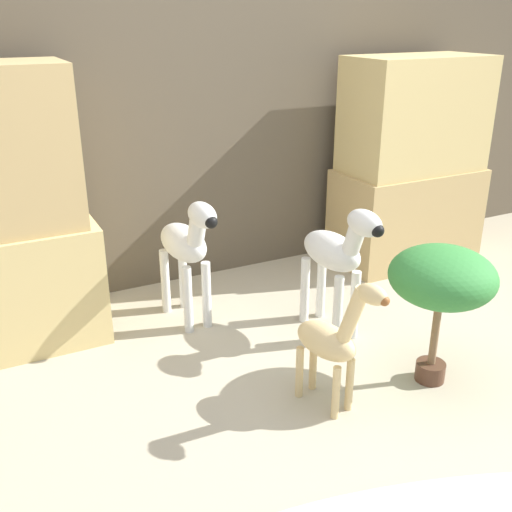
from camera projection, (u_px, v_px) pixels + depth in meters
name	position (u px, v px, depth m)	size (l,w,h in m)	color
ground_plane	(394.00, 440.00, 2.11)	(14.00, 14.00, 0.00)	#B2A88E
wall_back	(203.00, 75.00, 3.09)	(6.40, 0.08, 2.20)	brown
rock_pillar_right	(410.00, 166.00, 3.47)	(0.84, 0.45, 1.18)	tan
zebra_right	(337.00, 254.00, 2.67)	(0.19, 0.49, 0.65)	silver
zebra_left	(187.00, 245.00, 2.77)	(0.20, 0.49, 0.65)	silver
giraffe_figurine	(332.00, 339.00, 2.19)	(0.19, 0.39, 0.57)	#E0C184
potted_palm_front	(442.00, 280.00, 2.29)	(0.41, 0.41, 0.58)	#513323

